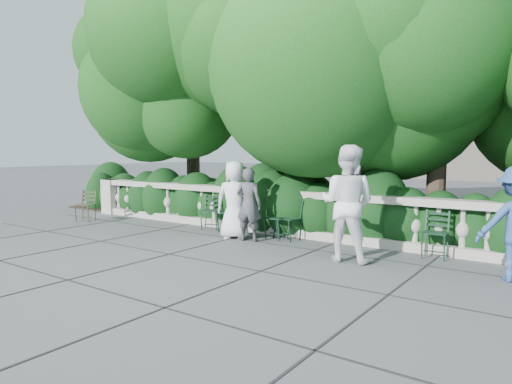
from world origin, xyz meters
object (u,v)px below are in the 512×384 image
Objects in this scene: chair_weathered at (83,223)px; person_casual_man at (347,203)px; chair_b at (209,231)px; chair_d at (224,233)px; person_businessman at (235,200)px; chair_e at (284,241)px; chair_f at (433,260)px; person_woman_grey at (249,205)px; chair_c at (273,240)px.

person_casual_man is at bearing -23.01° from chair_weathered.
chair_d is at bearing -29.59° from chair_b.
chair_weathered is at bearing 172.64° from chair_b.
person_businessman is (0.59, -0.35, 0.82)m from chair_d.
chair_f is (2.94, 0.05, 0.00)m from chair_e.
chair_b and chair_weathered have the same top height.
chair_d and chair_f have the same top height.
chair_e and chair_f have the same top height.
person_businessman reaches higher than chair_d.
chair_d is at bearing -54.67° from person_businessman.
chair_f is at bearing 174.76° from person_woman_grey.
person_businessman reaches higher than chair_e.
chair_weathered is 0.51× the size of person_businessman.
person_businessman is at bearing -44.19° from chair_b.
chair_e is at bearing 29.92° from chair_c.
chair_weathered is (-5.27, -0.89, 0.00)m from chair_c.
chair_b is 0.50m from chair_d.
chair_b is 3.58m from chair_weathered.
chair_d is 0.43× the size of person_casual_man.
chair_b is 1.00× the size of chair_weathered.
person_businessman is at bearing -177.82° from chair_f.
person_businessman is at bearing -19.20° from person_woman_grey.
person_casual_man reaches higher than chair_d.
chair_f is at bearing 13.99° from chair_e.
person_woman_grey reaches higher than chair_b.
person_casual_man is at bearing -35.82° from chair_b.
chair_c is at bearing -14.85° from chair_weathered.
chair_d is 1.00× the size of chair_f.
chair_e is at bearing 176.64° from chair_f.
person_businessman reaches higher than chair_c.
chair_weathered is at bearing -156.75° from chair_e.
chair_b is 0.43× the size of person_casual_man.
chair_d and chair_e have the same top height.
person_businessman is at bearing -12.22° from person_casual_man.
person_businessman is at bearing -25.38° from chair_d.
chair_b is at bearing -179.03° from chair_c.
person_casual_man is at bearing -15.47° from chair_c.
person_woman_grey is (-0.58, -0.44, 0.76)m from chair_e.
person_woman_grey is at bearing -12.67° from person_casual_man.
person_casual_man reaches higher than chair_c.
person_woman_grey is at bearing 150.42° from person_businessman.
chair_c is 2.30m from person_casual_man.
person_woman_grey reaches higher than chair_e.
chair_f is at bearing 6.95° from chair_d.
person_woman_grey is at bearing -17.99° from chair_weathered.
person_woman_grey is (-3.52, -0.49, 0.76)m from chair_f.
person_businessman is (-3.91, -0.45, 0.82)m from chair_f.
chair_d is at bearing -10.86° from chair_weathered.
chair_d is at bearing -35.21° from person_woman_grey.
chair_d is at bearing -16.64° from person_casual_man.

